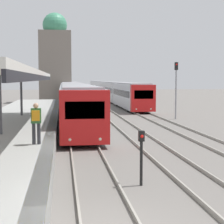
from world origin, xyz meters
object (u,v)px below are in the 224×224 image
at_px(person_on_platform, 36,120).
at_px(train_far, 109,90).
at_px(signal_mast_far, 176,84).
at_px(train_near, 73,96).
at_px(signal_post_near, 141,152).

xyz_separation_m(person_on_platform, train_far, (9.31, 50.53, -0.26)).
bearing_deg(signal_mast_far, person_on_platform, -122.56).
distance_m(train_near, signal_post_near, 29.07).
bearing_deg(person_on_platform, train_far, 79.56).
distance_m(person_on_platform, signal_post_near, 4.71).
distance_m(person_on_platform, train_far, 51.38).
xyz_separation_m(train_far, signal_mast_far, (1.91, -32.96, 1.47)).
distance_m(train_far, signal_mast_far, 33.05).
bearing_deg(train_far, signal_post_near, -96.01).
xyz_separation_m(person_on_platform, signal_post_near, (3.70, -2.80, -0.84)).
height_order(person_on_platform, signal_post_near, person_on_platform).
xyz_separation_m(train_near, signal_post_near, (1.52, -29.03, -0.60)).
height_order(train_far, signal_mast_far, signal_mast_far).
relative_size(train_far, signal_mast_far, 10.96).
xyz_separation_m(person_on_platform, signal_mast_far, (11.21, 17.56, 1.21)).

